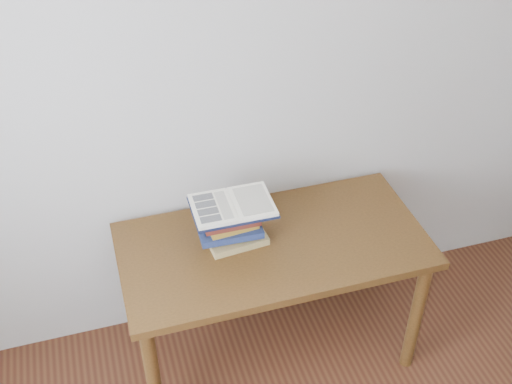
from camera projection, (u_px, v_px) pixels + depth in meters
name	position (u px, v px, depth m)	size (l,w,h in m)	color
room_shell	(501.00, 364.00, 1.12)	(3.54, 3.54, 2.62)	#B0AFA7
desk	(273.00, 259.00, 2.80)	(1.31, 0.66, 0.70)	#4E3013
book_stack	(232.00, 224.00, 2.69)	(0.29, 0.20, 0.18)	olive
open_book	(233.00, 206.00, 2.62)	(0.34, 0.24, 0.03)	black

